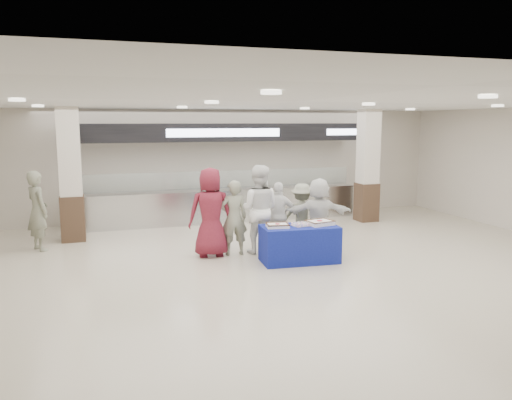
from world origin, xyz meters
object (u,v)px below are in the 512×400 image
object	(u,v)px
cupcake_tray	(302,224)
civilian_white	(319,214)
sheet_cake_right	(320,222)
chef_tall	(258,209)
sheet_cake_left	(277,225)
soldier_bg	(38,211)
display_table	(299,244)
soldier_b	(302,215)
chef_short	(279,216)
soldier_a	(234,218)
civilian_maroon	(211,212)

from	to	relation	value
cupcake_tray	civilian_white	world-z (taller)	civilian_white
sheet_cake_right	chef_tall	bearing A→B (deg)	136.21
sheet_cake_left	cupcake_tray	bearing A→B (deg)	-0.59
civilian_white	soldier_bg	distance (m)	6.24
display_table	soldier_b	distance (m)	1.39
cupcake_tray	soldier_bg	distance (m)	5.85
soldier_b	display_table	bearing A→B (deg)	87.37
sheet_cake_right	cupcake_tray	xyz separation A→B (m)	(-0.39, 0.02, -0.02)
chef_short	civilian_white	world-z (taller)	civilian_white
display_table	cupcake_tray	size ratio (longest dim) A/B	3.51
display_table	civilian_white	distance (m)	1.17
chef_tall	soldier_a	bearing A→B (deg)	24.98
civilian_maroon	soldier_b	world-z (taller)	civilian_maroon
sheet_cake_left	civilian_white	bearing A→B (deg)	31.15
chef_tall	chef_short	bearing A→B (deg)	-134.80
display_table	soldier_a	xyz separation A→B (m)	(-1.13, 0.95, 0.44)
sheet_cake_right	civilian_maroon	world-z (taller)	civilian_maroon
sheet_cake_right	soldier_b	size ratio (longest dim) A/B	0.40
chef_tall	soldier_b	xyz separation A→B (m)	(1.14, 0.27, -0.24)
chef_short	sheet_cake_left	bearing A→B (deg)	86.54
sheet_cake_right	civilian_white	distance (m)	0.85
sheet_cake_right	cupcake_tray	bearing A→B (deg)	177.80
civilian_maroon	soldier_a	size ratio (longest dim) A/B	1.18
soldier_a	soldier_bg	distance (m)	4.38
sheet_cake_left	soldier_bg	distance (m)	5.39
chef_tall	sheet_cake_right	bearing A→B (deg)	161.02
soldier_a	soldier_bg	size ratio (longest dim) A/B	0.91
chef_tall	soldier_b	size ratio (longest dim) A/B	1.33
cupcake_tray	civilian_white	size ratio (longest dim) A/B	0.27
sheet_cake_right	soldier_b	bearing A→B (deg)	83.96
cupcake_tray	civilian_white	distance (m)	1.06
soldier_bg	chef_tall	bearing A→B (deg)	-139.35
civilian_maroon	chef_short	xyz separation A→B (m)	(1.61, 0.17, -0.20)
chef_short	soldier_bg	world-z (taller)	soldier_bg
soldier_bg	civilian_white	bearing A→B (deg)	-136.67
sheet_cake_left	soldier_a	distance (m)	1.15
display_table	soldier_bg	world-z (taller)	soldier_bg
soldier_a	soldier_b	distance (m)	1.72
sheet_cake_left	soldier_bg	bearing A→B (deg)	150.55
sheet_cake_left	civilian_white	distance (m)	1.47
sheet_cake_right	civilian_white	size ratio (longest dim) A/B	0.36
sheet_cake_right	soldier_bg	world-z (taller)	soldier_bg
display_table	soldier_bg	bearing A→B (deg)	157.19
sheet_cake_right	chef_tall	distance (m)	1.41
sheet_cake_left	civilian_maroon	distance (m)	1.52
display_table	sheet_cake_left	distance (m)	0.64
sheet_cake_right	cupcake_tray	world-z (taller)	sheet_cake_right
chef_tall	chef_short	xyz separation A→B (m)	(0.56, 0.21, -0.21)
chef_tall	civilian_white	size ratio (longest dim) A/B	1.19
sheet_cake_right	soldier_a	size ratio (longest dim) A/B	0.36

